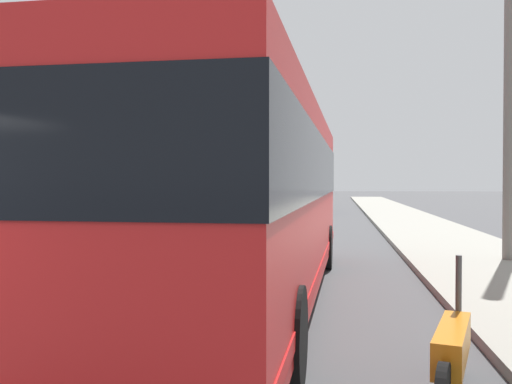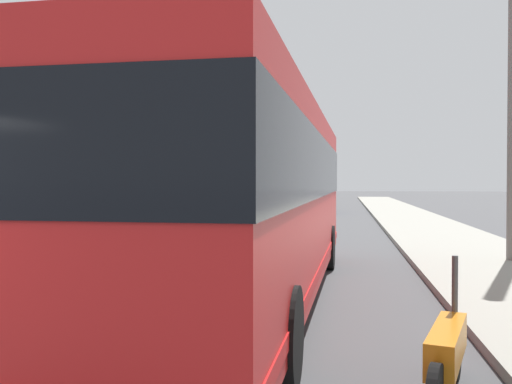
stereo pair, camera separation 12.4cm
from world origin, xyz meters
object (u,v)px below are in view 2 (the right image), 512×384
coach_bus (243,193)px  car_ahead_same_lane (251,199)px  motorcycle_angled (447,355)px  car_far_distant (314,202)px  car_behind_bus (276,196)px

coach_bus → car_ahead_same_lane: size_ratio=2.83×
motorcycle_angled → car_far_distant: size_ratio=0.55×
car_behind_bus → car_ahead_same_lane: bearing=-2.7°
car_behind_bus → car_far_distant: bearing=22.1°
coach_bus → car_ahead_same_lane: 30.36m
coach_bus → car_far_distant: bearing=2.1°
car_ahead_same_lane → coach_bus: bearing=11.0°
coach_bus → car_behind_bus: size_ratio=2.80×
car_far_distant → motorcycle_angled: bearing=-177.9°
coach_bus → car_behind_bus: (37.85, 4.06, -1.08)m
coach_bus → motorcycle_angled: size_ratio=5.27×
coach_bus → car_behind_bus: coach_bus is taller
car_ahead_same_lane → car_far_distant: size_ratio=1.03×
motorcycle_angled → car_ahead_same_lane: (34.01, 7.40, 0.28)m
motorcycle_angled → car_far_distant: car_far_distant is taller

